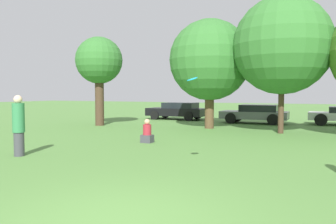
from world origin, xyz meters
name	(u,v)px	position (x,y,z in m)	size (l,w,h in m)	color
ground_plane	(116,223)	(0.00, 0.00, 0.00)	(120.00, 120.00, 0.00)	#54843D
person_thrower	(19,125)	(-5.75, 3.17, 0.95)	(0.36, 0.36, 1.88)	#3F3F47
frisbee	(192,79)	(-0.09, 3.33, 2.28)	(0.27, 0.26, 0.13)	#19B2D8
bystander_sitting	(147,133)	(-3.53, 7.31, 0.38)	(0.43, 0.36, 0.93)	#3F3F47
tree_0	(99,62)	(-9.49, 12.18, 3.79)	(2.77, 2.77, 5.26)	#473323
tree_1	(210,60)	(-3.04, 13.45, 3.72)	(4.41, 4.41, 5.94)	brown
tree_2	(282,46)	(0.80, 12.74, 4.19)	(4.66, 4.66, 6.53)	#473323
parked_car_black	(177,110)	(-7.13, 18.31, 0.66)	(4.28, 1.97, 1.24)	black
parked_car_grey	(255,113)	(-1.34, 17.58, 0.64)	(4.17, 1.96, 1.19)	slate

